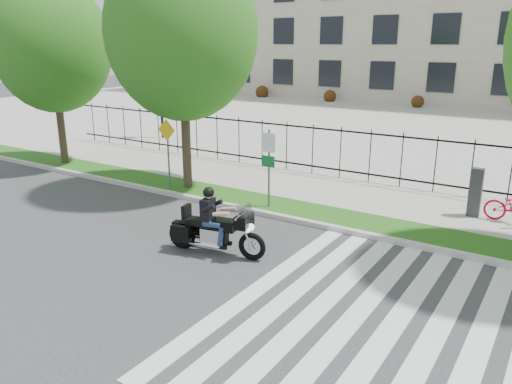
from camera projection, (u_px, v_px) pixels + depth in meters
The scene contains 13 objects.
ground at pixel (186, 264), 12.29m from camera, with size 120.00×120.00×0.00m, color #333335.
curb at pixel (272, 215), 15.57m from camera, with size 60.00×0.20×0.15m, color #B2B0A7.
grass_verge at pixel (286, 208), 16.25m from camera, with size 60.00×1.50×0.15m, color #1F5916.
sidewalk at pixel (319, 190), 18.26m from camera, with size 60.00×3.50×0.15m, color gray.
plaza at pixel (439, 126), 32.36m from camera, with size 80.00×34.00×0.10m, color gray.
crosswalk_stripes at pixel (374, 321), 9.77m from camera, with size 5.70×8.00×0.01m, color silver, non-canonical shape.
iron_fence at pixel (340, 152), 19.35m from camera, with size 30.00×0.06×2.00m, color black, non-canonical shape.
lamp_post_left at pixel (160, 81), 27.27m from camera, with size 1.06×0.70×4.25m.
street_tree_0 at pixel (52, 45), 20.66m from camera, with size 4.83×4.83×7.76m.
street_tree_1 at pixel (182, 33), 16.83m from camera, with size 5.20×5.20×8.41m.
sign_pole_regulatory at pixel (269, 158), 15.70m from camera, with size 0.50×0.09×2.50m.
sign_pole_warning at pixel (168, 144), 17.93m from camera, with size 0.78×0.09×2.49m.
motorcycle_rider at pixel (215, 228), 12.72m from camera, with size 2.74×1.05×2.13m.
Camera 1 is at (7.59, -8.50, 5.23)m, focal length 35.00 mm.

